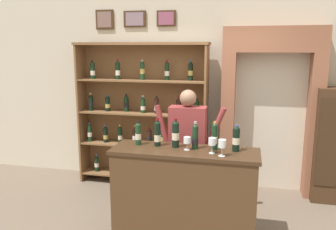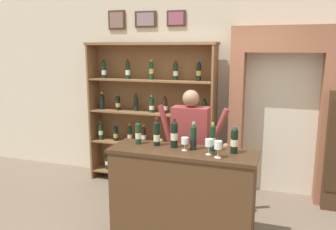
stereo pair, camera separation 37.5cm
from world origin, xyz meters
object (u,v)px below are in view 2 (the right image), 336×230
at_px(tasting_bottle_brunello, 174,134).
at_px(tasting_bottle_rosso, 234,140).
at_px(wine_glass_right, 218,146).
at_px(tasting_counter, 182,195).
at_px(tasting_bottle_super_tuscan, 138,133).
at_px(wine_glass_center, 209,143).
at_px(tasting_bottle_bianco, 157,133).
at_px(shopkeeper, 190,139).
at_px(wine_glass_spare, 185,141).
at_px(tasting_bottle_riserva, 213,138).
at_px(wine_shelf, 152,111).
at_px(tasting_bottle_vin_santo, 193,137).

height_order(tasting_bottle_brunello, tasting_bottle_rosso, tasting_bottle_brunello).
bearing_deg(wine_glass_right, tasting_counter, 161.93).
height_order(tasting_counter, tasting_bottle_super_tuscan, tasting_bottle_super_tuscan).
xyz_separation_m(wine_glass_center, wine_glass_right, (0.11, -0.07, 0.00)).
distance_m(tasting_bottle_bianco, tasting_bottle_rosso, 0.87).
distance_m(tasting_counter, tasting_bottle_brunello, 0.70).
relative_size(tasting_bottle_rosso, wine_glass_right, 1.65).
relative_size(shopkeeper, tasting_bottle_brunello, 4.94).
bearing_deg(tasting_counter, shopkeeper, 96.73).
bearing_deg(wine_glass_spare, wine_glass_right, -19.23).
relative_size(tasting_bottle_super_tuscan, tasting_bottle_riserva, 0.88).
bearing_deg(wine_shelf, tasting_bottle_bianco, -66.32).
bearing_deg(tasting_bottle_riserva, tasting_bottle_super_tuscan, 179.80).
bearing_deg(tasting_bottle_riserva, tasting_bottle_brunello, 179.71).
distance_m(wine_glass_center, wine_glass_right, 0.13).
bearing_deg(tasting_bottle_vin_santo, shopkeeper, 108.18).
bearing_deg(tasting_bottle_vin_santo, tasting_bottle_brunello, 177.48).
bearing_deg(wine_shelf, tasting_bottle_super_tuscan, -74.57).
height_order(tasting_bottle_super_tuscan, tasting_bottle_rosso, tasting_bottle_rosso).
bearing_deg(wine_glass_right, tasting_bottle_brunello, 158.37).
bearing_deg(tasting_counter, wine_glass_right, -18.07).
bearing_deg(tasting_bottle_vin_santo, tasting_bottle_rosso, 1.02).
relative_size(wine_shelf, tasting_bottle_brunello, 6.71).
height_order(tasting_bottle_riserva, wine_glass_spare, tasting_bottle_riserva).
bearing_deg(shopkeeper, wine_shelf, 134.82).
bearing_deg(wine_glass_center, tasting_bottle_bianco, 167.08).
height_order(tasting_bottle_super_tuscan, tasting_bottle_bianco, tasting_bottle_bianco).
xyz_separation_m(tasting_bottle_super_tuscan, tasting_bottle_bianco, (0.23, 0.01, 0.01)).
xyz_separation_m(tasting_bottle_super_tuscan, tasting_bottle_brunello, (0.44, -0.00, 0.02)).
distance_m(tasting_bottle_rosso, wine_glass_right, 0.25).
xyz_separation_m(tasting_bottle_bianco, tasting_bottle_vin_santo, (0.43, -0.02, -0.01)).
height_order(tasting_bottle_brunello, wine_glass_spare, tasting_bottle_brunello).
bearing_deg(tasting_counter, tasting_bottle_riserva, 13.14).
height_order(tasting_counter, tasting_bottle_bianco, tasting_bottle_bianco).
bearing_deg(wine_glass_center, wine_glass_spare, 167.12).
height_order(tasting_bottle_super_tuscan, tasting_bottle_vin_santo, tasting_bottle_vin_santo).
height_order(wine_shelf, tasting_bottle_rosso, wine_shelf).
distance_m(tasting_bottle_vin_santo, wine_glass_spare, 0.11).
bearing_deg(tasting_bottle_riserva, tasting_bottle_rosso, 0.05).
height_order(tasting_bottle_bianco, wine_glass_spare, tasting_bottle_bianco).
distance_m(tasting_counter, shopkeeper, 0.78).
bearing_deg(tasting_bottle_rosso, wine_glass_spare, -171.92).
xyz_separation_m(wine_shelf, shopkeeper, (0.87, -0.87, -0.15)).
relative_size(tasting_bottle_super_tuscan, tasting_bottle_bianco, 0.86).
xyz_separation_m(tasting_counter, tasting_bottle_super_tuscan, (-0.55, 0.08, 0.66)).
bearing_deg(tasting_bottle_bianco, wine_glass_spare, -12.96).
bearing_deg(shopkeeper, tasting_bottle_riserva, -53.99).
relative_size(tasting_bottle_super_tuscan, tasting_bottle_brunello, 0.84).
relative_size(tasting_bottle_bianco, wine_glass_right, 1.83).
xyz_separation_m(tasting_bottle_vin_santo, wine_glass_right, (0.31, -0.20, -0.02)).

